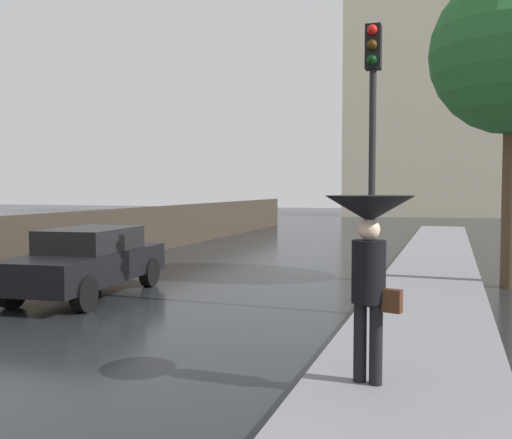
{
  "coord_description": "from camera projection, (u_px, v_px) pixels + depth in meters",
  "views": [
    {
      "loc": [
        5.52,
        -2.96,
        2.22
      ],
      "look_at": [
        1.86,
        7.94,
        1.59
      ],
      "focal_mm": 40.96,
      "sensor_mm": 36.0,
      "label": 1
    }
  ],
  "objects": [
    {
      "name": "car_black_near_kerb",
      "position": [
        88.0,
        260.0,
        11.94
      ],
      "size": [
        1.98,
        4.34,
        1.39
      ],
      "rotation": [
        0.0,
        0.0,
        3.22
      ],
      "color": "black",
      "rests_on": "ground"
    },
    {
      "name": "pedestrian_with_umbrella_near",
      "position": [
        369.0,
        237.0,
        6.13
      ],
      "size": [
        0.94,
        0.94,
        2.0
      ],
      "rotation": [
        0.0,
        0.0,
        -0.27
      ],
      "color": "black",
      "rests_on": "sidewalk_strip"
    },
    {
      "name": "traffic_light",
      "position": [
        372.0,
        115.0,
        9.98
      ],
      "size": [
        0.26,
        0.39,
        4.85
      ],
      "color": "black",
      "rests_on": "sidewalk_strip"
    },
    {
      "name": "distant_tower",
      "position": [
        430.0,
        53.0,
        45.64
      ],
      "size": [
        14.37,
        8.44,
        28.12
      ],
      "color": "#B2A88E",
      "rests_on": "ground"
    }
  ]
}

